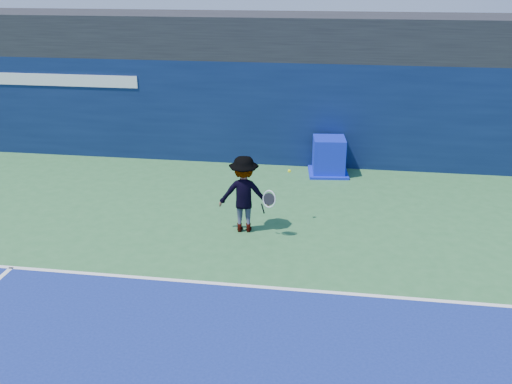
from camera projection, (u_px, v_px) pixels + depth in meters
baseline at (266, 287)px, 10.39m from camera, size 24.00×0.10×0.01m
stadium_band at (305, 35)px, 16.92m from camera, size 36.00×3.00×1.20m
back_wall_assembly at (300, 112)px, 16.76m from camera, size 36.00×1.03×3.00m
equipment_cart at (329, 158)px, 16.06m from camera, size 1.20×1.20×1.05m
tennis_player at (244, 194)px, 12.40m from camera, size 1.33×0.76×1.72m
tennis_ball at (289, 171)px, 12.66m from camera, size 0.08×0.08×0.08m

